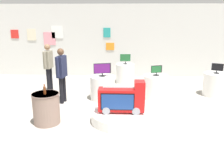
% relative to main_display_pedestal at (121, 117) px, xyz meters
% --- Properties ---
extents(ground_plane, '(30.00, 30.00, 0.00)m').
position_rel_main_display_pedestal_xyz_m(ground_plane, '(0.03, -0.24, -0.12)').
color(ground_plane, '#9E998E').
extents(back_wall_display, '(12.37, 0.13, 3.08)m').
position_rel_main_display_pedestal_xyz_m(back_wall_display, '(0.03, 4.89, 1.42)').
color(back_wall_display, silver).
rests_on(back_wall_display, ground).
extents(main_display_pedestal, '(1.51, 1.51, 0.25)m').
position_rel_main_display_pedestal_xyz_m(main_display_pedestal, '(0.00, 0.00, 0.00)').
color(main_display_pedestal, white).
rests_on(main_display_pedestal, ground).
extents(novelty_firetruck_tv, '(1.14, 0.41, 0.81)m').
position_rel_main_display_pedestal_xyz_m(novelty_firetruck_tv, '(0.02, -0.01, 0.46)').
color(novelty_firetruck_tv, gray).
rests_on(novelty_firetruck_tv, main_display_pedestal).
extents(display_pedestal_left_rear, '(0.77, 0.77, 0.76)m').
position_rel_main_display_pedestal_xyz_m(display_pedestal_left_rear, '(3.12, 2.25, 0.25)').
color(display_pedestal_left_rear, white).
rests_on(display_pedestal_left_rear, ground).
extents(tv_on_left_rear, '(0.38, 0.19, 0.35)m').
position_rel_main_display_pedestal_xyz_m(tv_on_left_rear, '(3.12, 2.25, 0.82)').
color(tv_on_left_rear, black).
rests_on(tv_on_left_rear, display_pedestal_left_rear).
extents(display_pedestal_center_rear, '(0.79, 0.79, 0.76)m').
position_rel_main_display_pedestal_xyz_m(display_pedestal_center_rear, '(1.10, 1.86, 0.25)').
color(display_pedestal_center_rear, white).
rests_on(display_pedestal_center_rear, ground).
extents(tv_on_center_rear, '(0.36, 0.20, 0.32)m').
position_rel_main_display_pedestal_xyz_m(tv_on_center_rear, '(1.09, 1.85, 0.80)').
color(tv_on_center_rear, black).
rests_on(tv_on_center_rear, display_pedestal_center_rear).
extents(display_pedestal_right_rear, '(0.72, 0.72, 0.76)m').
position_rel_main_display_pedestal_xyz_m(display_pedestal_right_rear, '(0.13, 3.74, 0.25)').
color(display_pedestal_right_rear, white).
rests_on(display_pedestal_right_rear, ground).
extents(tv_on_right_rear, '(0.44, 0.17, 0.41)m').
position_rel_main_display_pedestal_xyz_m(tv_on_right_rear, '(0.13, 3.73, 0.87)').
color(tv_on_right_rear, black).
rests_on(tv_on_right_rear, display_pedestal_right_rear).
extents(display_pedestal_far_right, '(0.78, 0.78, 0.76)m').
position_rel_main_display_pedestal_xyz_m(display_pedestal_far_right, '(-0.61, 1.69, 0.25)').
color(display_pedestal_far_right, white).
rests_on(display_pedestal_far_right, ground).
extents(tv_on_far_right, '(0.54, 0.21, 0.41)m').
position_rel_main_display_pedestal_xyz_m(tv_on_far_right, '(-0.61, 1.68, 0.86)').
color(tv_on_far_right, black).
rests_on(tv_on_far_right, display_pedestal_far_right).
extents(side_table_round, '(0.67, 0.67, 0.77)m').
position_rel_main_display_pedestal_xyz_m(side_table_round, '(-1.84, -0.19, 0.27)').
color(side_table_round, gray).
rests_on(side_table_round, ground).
extents(bottle_on_side_table, '(0.06, 0.06, 0.25)m').
position_rel_main_display_pedestal_xyz_m(bottle_on_side_table, '(-1.83, -0.23, 0.75)').
color(bottle_on_side_table, brown).
rests_on(bottle_on_side_table, side_table_round).
extents(shopper_browsing_near_truck, '(0.27, 0.55, 1.67)m').
position_rel_main_display_pedestal_xyz_m(shopper_browsing_near_truck, '(-1.80, 1.34, 0.85)').
color(shopper_browsing_near_truck, black).
rests_on(shopper_browsing_near_truck, ground).
extents(shopper_browsing_rear, '(0.24, 0.56, 1.68)m').
position_rel_main_display_pedestal_xyz_m(shopper_browsing_rear, '(-2.50, 2.31, 0.86)').
color(shopper_browsing_rear, black).
rests_on(shopper_browsing_rear, ground).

